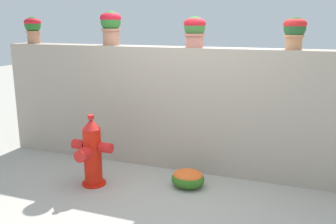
# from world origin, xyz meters

# --- Properties ---
(ground_plane) EXTENTS (24.00, 24.00, 0.00)m
(ground_plane) POSITION_xyz_m (0.00, 0.00, 0.00)
(ground_plane) COLOR #A59F94
(stone_wall) EXTENTS (5.81, 0.35, 1.68)m
(stone_wall) POSITION_xyz_m (0.00, 0.96, 0.84)
(stone_wall) COLOR #A79989
(stone_wall) RESTS_ON ground
(potted_plant_0) EXTENTS (0.25, 0.25, 0.40)m
(potted_plant_0) POSITION_xyz_m (-2.60, 0.96, 1.93)
(potted_plant_0) COLOR #B47656
(potted_plant_0) RESTS_ON stone_wall
(potted_plant_1) EXTENTS (0.30, 0.30, 0.47)m
(potted_plant_1) POSITION_xyz_m (-1.25, 0.98, 1.97)
(potted_plant_1) COLOR #AF7359
(potted_plant_1) RESTS_ON stone_wall
(potted_plant_2) EXTENTS (0.29, 0.29, 0.39)m
(potted_plant_2) POSITION_xyz_m (0.00, 0.93, 1.91)
(potted_plant_2) COLOR #BC705F
(potted_plant_2) RESTS_ON stone_wall
(potted_plant_3) EXTENTS (0.27, 0.27, 0.38)m
(potted_plant_3) POSITION_xyz_m (1.23, 0.96, 1.91)
(potted_plant_3) COLOR #B87A51
(potted_plant_3) RESTS_ON stone_wall
(fire_hydrant) EXTENTS (0.54, 0.43, 0.91)m
(fire_hydrant) POSITION_xyz_m (-1.01, -0.05, 0.43)
(fire_hydrant) COLOR red
(fire_hydrant) RESTS_ON ground
(flower_bush_left) EXTENTS (0.41, 0.37, 0.23)m
(flower_bush_left) POSITION_xyz_m (0.12, 0.32, 0.12)
(flower_bush_left) COLOR #346C1E
(flower_bush_left) RESTS_ON ground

